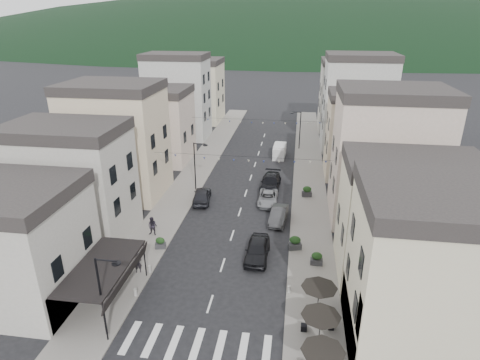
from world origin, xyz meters
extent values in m
cube|color=slate|center=(-7.50, 32.00, 0.06)|extent=(4.00, 76.00, 0.12)
cube|color=slate|center=(7.50, 32.00, 0.06)|extent=(4.00, 76.00, 0.12)
ellipsoid|color=black|center=(0.00, 300.00, 0.00)|extent=(640.00, 360.00, 70.00)
cube|color=beige|center=(14.50, 4.00, 5.00)|extent=(10.00, 8.00, 10.00)
cube|color=black|center=(-7.50, 5.00, 3.20)|extent=(3.60, 7.50, 0.15)
cube|color=black|center=(-5.70, 5.00, 2.70)|extent=(0.34, 7.50, 0.99)
cylinder|color=black|center=(-5.80, 1.50, 1.60)|extent=(0.10, 0.10, 3.20)
cylinder|color=black|center=(-5.80, 8.50, 1.60)|extent=(0.10, 0.10, 3.20)
cube|color=#A5A197|center=(-14.50, 14.00, 5.00)|extent=(10.00, 7.00, 10.00)
cube|color=#262323|center=(-14.50, 14.00, 10.50)|extent=(10.20, 7.14, 1.00)
cube|color=beige|center=(-14.50, 24.00, 6.00)|extent=(10.00, 8.00, 12.00)
cube|color=#262323|center=(-14.50, 24.00, 12.50)|extent=(10.20, 8.16, 1.00)
cube|color=#B5A493|center=(-14.50, 36.00, 4.75)|extent=(10.00, 8.00, 9.50)
cube|color=#262323|center=(-14.50, 36.00, 10.00)|extent=(10.20, 8.16, 1.00)
cube|color=#A3A49F|center=(-14.50, 48.00, 6.50)|extent=(10.00, 7.00, 13.00)
cube|color=#262323|center=(-14.50, 48.00, 13.50)|extent=(10.20, 7.14, 1.00)
cube|color=beige|center=(-14.50, 60.00, 5.50)|extent=(10.00, 9.00, 11.00)
cube|color=#262323|center=(-14.50, 60.00, 11.50)|extent=(10.20, 9.18, 1.00)
cube|color=beige|center=(14.50, 12.00, 4.50)|extent=(10.00, 7.00, 9.00)
cube|color=#262323|center=(14.50, 12.00, 9.50)|extent=(10.20, 7.14, 1.00)
cube|color=#B5A493|center=(14.50, 22.00, 6.25)|extent=(10.00, 8.00, 12.50)
cube|color=#262323|center=(14.50, 22.00, 13.00)|extent=(10.20, 8.16, 1.00)
cube|color=beige|center=(14.50, 34.00, 5.00)|extent=(10.00, 7.00, 10.00)
cube|color=#262323|center=(14.50, 34.00, 10.50)|extent=(10.20, 7.14, 1.00)
cube|color=#A3A49F|center=(14.50, 46.00, 6.75)|extent=(10.00, 8.00, 13.50)
cube|color=#262323|center=(14.50, 46.00, 14.00)|extent=(10.20, 8.16, 1.00)
cube|color=#A5A197|center=(14.50, 58.00, 5.75)|extent=(10.00, 9.00, 11.50)
cube|color=#262323|center=(14.50, 58.00, 12.00)|extent=(10.20, 9.18, 1.00)
cone|color=black|center=(7.70, 0.00, 2.37)|extent=(2.50, 2.50, 0.55)
cylinder|color=black|center=(7.70, 2.80, 1.27)|extent=(0.06, 0.06, 2.30)
cone|color=black|center=(7.70, 2.80, 2.37)|extent=(2.50, 2.50, 0.55)
cylinder|color=black|center=(7.70, 2.80, 0.49)|extent=(0.70, 0.70, 0.04)
cylinder|color=black|center=(7.70, 5.60, 1.27)|extent=(0.06, 0.06, 2.30)
cone|color=black|center=(7.70, 5.60, 2.37)|extent=(2.50, 2.50, 0.55)
cylinder|color=black|center=(7.70, 5.60, 0.49)|extent=(0.70, 0.70, 0.04)
cylinder|color=black|center=(-6.10, 2.00, 3.00)|extent=(0.14, 0.14, 6.00)
cylinder|color=black|center=(-5.40, 2.00, 5.90)|extent=(1.40, 0.10, 0.10)
cylinder|color=black|center=(-4.75, 2.00, 5.75)|extent=(0.56, 0.56, 0.08)
cylinder|color=black|center=(-6.10, 26.00, 3.00)|extent=(0.14, 0.14, 6.00)
cylinder|color=black|center=(-5.40, 26.00, 5.90)|extent=(1.40, 0.10, 0.10)
cylinder|color=black|center=(-4.75, 26.00, 5.75)|extent=(0.56, 0.56, 0.08)
cylinder|color=black|center=(6.10, 44.00, 3.00)|extent=(0.14, 0.14, 6.00)
cylinder|color=black|center=(5.40, 44.00, 5.90)|extent=(1.40, 0.10, 0.10)
cylinder|color=black|center=(4.75, 44.00, 5.75)|extent=(0.56, 0.56, 0.08)
cylinder|color=gray|center=(-5.70, 6.00, 0.42)|extent=(0.26, 0.26, 0.60)
cylinder|color=gray|center=(-5.70, 9.00, 0.42)|extent=(0.26, 0.26, 0.60)
cylinder|color=gray|center=(5.70, 8.00, 0.42)|extent=(0.26, 0.26, 0.60)
cylinder|color=black|center=(0.00, 22.00, 6.00)|extent=(19.00, 0.02, 0.02)
cone|color=beige|center=(-8.71, 22.00, 5.81)|extent=(0.28, 0.28, 0.24)
cone|color=navy|center=(-7.12, 22.00, 5.73)|extent=(0.28, 0.28, 0.24)
cone|color=beige|center=(-5.54, 22.00, 5.65)|extent=(0.28, 0.28, 0.24)
cone|color=navy|center=(-3.96, 22.00, 5.58)|extent=(0.28, 0.28, 0.24)
cone|color=beige|center=(-2.38, 22.00, 5.54)|extent=(0.28, 0.28, 0.24)
cone|color=navy|center=(-0.79, 22.00, 5.51)|extent=(0.28, 0.28, 0.24)
cone|color=beige|center=(0.79, 22.00, 5.51)|extent=(0.28, 0.28, 0.24)
cone|color=navy|center=(2.38, 22.00, 5.54)|extent=(0.28, 0.28, 0.24)
cone|color=beige|center=(3.96, 22.00, 5.58)|extent=(0.28, 0.28, 0.24)
cone|color=navy|center=(5.54, 22.00, 5.65)|extent=(0.28, 0.28, 0.24)
cone|color=beige|center=(7.12, 22.00, 5.73)|extent=(0.28, 0.28, 0.24)
cone|color=navy|center=(8.71, 22.00, 5.81)|extent=(0.28, 0.28, 0.24)
cylinder|color=black|center=(0.00, 38.00, 6.00)|extent=(19.00, 0.02, 0.02)
cone|color=beige|center=(-8.71, 38.00, 5.81)|extent=(0.28, 0.28, 0.24)
cone|color=navy|center=(-7.12, 38.00, 5.73)|extent=(0.28, 0.28, 0.24)
cone|color=beige|center=(-5.54, 38.00, 5.65)|extent=(0.28, 0.28, 0.24)
cone|color=navy|center=(-3.96, 38.00, 5.58)|extent=(0.28, 0.28, 0.24)
cone|color=beige|center=(-2.38, 38.00, 5.54)|extent=(0.28, 0.28, 0.24)
cone|color=navy|center=(-0.79, 38.00, 5.51)|extent=(0.28, 0.28, 0.24)
cone|color=beige|center=(0.79, 38.00, 5.51)|extent=(0.28, 0.28, 0.24)
cone|color=navy|center=(2.38, 38.00, 5.54)|extent=(0.28, 0.28, 0.24)
cone|color=beige|center=(3.96, 38.00, 5.58)|extent=(0.28, 0.28, 0.24)
cone|color=navy|center=(5.54, 38.00, 5.65)|extent=(0.28, 0.28, 0.24)
cone|color=beige|center=(7.12, 38.00, 5.73)|extent=(0.28, 0.28, 0.24)
cone|color=navy|center=(8.71, 38.00, 5.81)|extent=(0.28, 0.28, 0.24)
imported|color=black|center=(2.80, 12.52, 0.82)|extent=(2.03, 4.86, 1.64)
imported|color=#2D2E2F|center=(4.24, 19.45, 0.73)|extent=(1.93, 4.53, 1.45)
imported|color=gray|center=(2.80, 23.67, 0.64)|extent=(2.17, 4.62, 1.28)
imported|color=black|center=(2.80, 27.80, 0.81)|extent=(2.50, 5.67, 1.62)
imported|color=black|center=(-4.60, 22.92, 0.79)|extent=(2.48, 4.87, 1.59)
cube|color=silver|center=(3.23, 39.87, 0.88)|extent=(1.84, 4.29, 1.76)
cube|color=silver|center=(3.21, 39.34, 1.81)|extent=(1.74, 2.88, 0.44)
cylinder|color=black|center=(2.46, 38.31, 0.31)|extent=(0.24, 0.63, 0.62)
cylinder|color=black|center=(3.87, 38.25, 0.31)|extent=(0.24, 0.63, 0.62)
cylinder|color=black|center=(2.59, 41.48, 0.31)|extent=(0.24, 0.63, 0.62)
cylinder|color=black|center=(4.00, 41.42, 0.31)|extent=(0.24, 0.63, 0.62)
imported|color=black|center=(-6.60, 8.88, 0.98)|extent=(0.72, 0.58, 1.73)
imported|color=#231F2A|center=(-7.47, 14.82, 1.06)|extent=(0.95, 0.76, 1.87)
cube|color=#2F2F31|center=(-7.94, 5.65, 0.36)|extent=(1.02, 0.64, 0.48)
ellipsoid|color=#1B3213|center=(-7.94, 5.65, 0.89)|extent=(0.85, 0.54, 0.61)
cube|color=#313134|center=(-6.01, 12.66, 0.36)|extent=(1.05, 0.73, 0.48)
ellipsoid|color=#1B3213|center=(-6.01, 12.66, 0.89)|extent=(0.84, 0.54, 0.61)
cube|color=#2B2B2D|center=(7.86, 12.10, 0.38)|extent=(1.03, 0.58, 0.51)
ellipsoid|color=#1B3213|center=(7.86, 12.10, 0.94)|extent=(0.90, 0.57, 0.66)
cube|color=#2C2D2F|center=(6.00, 14.27, 0.41)|extent=(1.29, 0.96, 0.57)
ellipsoid|color=#1B3213|center=(6.00, 14.27, 1.04)|extent=(1.01, 0.64, 0.73)
cube|color=#2A2A2C|center=(7.16, 25.90, 0.40)|extent=(1.18, 0.73, 0.56)
ellipsoid|color=#1B3213|center=(7.16, 25.90, 1.01)|extent=(0.98, 0.63, 0.71)
camera|label=1|loc=(5.61, -17.16, 19.64)|focal=30.00mm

